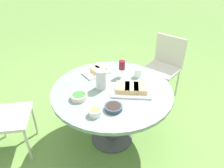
{
  "coord_description": "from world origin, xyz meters",
  "views": [
    {
      "loc": [
        -1.79,
        0.43,
        1.96
      ],
      "look_at": [
        0.0,
        0.0,
        0.76
      ],
      "focal_mm": 35.0,
      "sensor_mm": 36.0,
      "label": 1
    }
  ],
  "objects_px": {
    "dining_table": "(112,97)",
    "chair_near_left": "(165,63)",
    "water_pitcher": "(101,79)",
    "wine_glass": "(122,66)"
  },
  "relations": [
    {
      "from": "dining_table",
      "to": "wine_glass",
      "type": "xyz_separation_m",
      "value": [
        0.22,
        -0.16,
        0.23
      ]
    },
    {
      "from": "dining_table",
      "to": "wine_glass",
      "type": "relative_size",
      "value": 6.55
    },
    {
      "from": "chair_near_left",
      "to": "wine_glass",
      "type": "bearing_deg",
      "value": 122.84
    },
    {
      "from": "water_pitcher",
      "to": "wine_glass",
      "type": "bearing_deg",
      "value": -56.58
    },
    {
      "from": "water_pitcher",
      "to": "wine_glass",
      "type": "xyz_separation_m",
      "value": [
        0.18,
        -0.27,
        0.03
      ]
    },
    {
      "from": "chair_near_left",
      "to": "water_pitcher",
      "type": "bearing_deg",
      "value": 122.99
    },
    {
      "from": "wine_glass",
      "to": "dining_table",
      "type": "bearing_deg",
      "value": 143.33
    },
    {
      "from": "chair_near_left",
      "to": "water_pitcher",
      "type": "relative_size",
      "value": 4.31
    },
    {
      "from": "chair_near_left",
      "to": "water_pitcher",
      "type": "height_order",
      "value": "water_pitcher"
    },
    {
      "from": "dining_table",
      "to": "chair_near_left",
      "type": "height_order",
      "value": "chair_near_left"
    }
  ]
}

